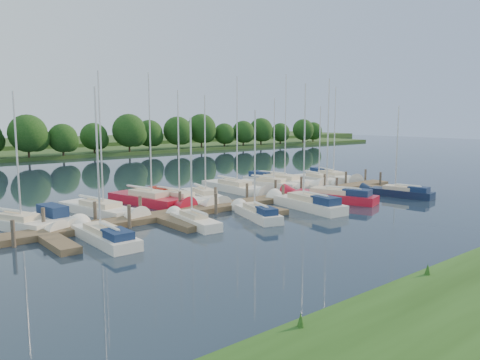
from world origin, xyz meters
TOP-DOWN VIEW (x-y plane):
  - ground at (0.00, 0.00)m, footprint 260.00×260.00m
  - dock at (0.00, 7.31)m, footprint 40.00×6.00m
  - mooring_pilings at (0.00, 8.43)m, footprint 38.24×2.84m
  - far_shore at (0.00, 75.00)m, footprint 180.00×30.00m
  - treeline at (-2.06, 62.27)m, footprint 146.55×10.39m
  - sailboat_n_0 at (-16.59, 11.16)m, footprint 4.16×7.18m
  - motorboat at (-14.37, 10.88)m, footprint 2.12×5.23m
  - sailboat_n_2 at (-10.43, 12.10)m, footprint 3.66×8.91m
  - sailboat_n_3 at (-5.70, 13.31)m, footprint 3.77×9.00m
  - sailboat_n_4 at (-3.78, 12.19)m, footprint 3.30×7.82m
  - sailboat_n_5 at (-0.94, 11.99)m, footprint 3.07×7.56m
  - sailboat_n_6 at (4.34, 14.14)m, footprint 2.31×9.15m
  - sailboat_n_7 at (8.69, 13.53)m, footprint 3.82×7.53m
  - sailboat_n_8 at (10.82, 14.28)m, footprint 3.92×9.73m
  - sailboat_n_9 at (15.53, 13.23)m, footprint 2.46×6.99m
  - sailboat_n_10 at (18.87, 13.98)m, footprint 4.06×8.95m
  - sailboat_s_0 at (-13.50, 4.69)m, footprint 1.80×7.46m
  - sailboat_s_1 at (-7.01, 4.69)m, footprint 1.90×5.95m
  - sailboat_s_2 at (-2.13, 3.65)m, footprint 3.01×6.38m
  - sailboat_s_3 at (3.26, 3.60)m, footprint 2.65×8.17m
  - sailboat_s_4 at (7.60, 4.72)m, footprint 4.26×8.72m
  - sailboat_s_5 at (14.40, 2.24)m, footprint 2.63×6.88m

SIDE VIEW (x-z plane):
  - ground at x=0.00m, z-range 0.00..0.00m
  - dock at x=0.00m, z-range 0.00..0.40m
  - sailboat_n_9 at x=15.53m, z-range -4.16..4.69m
  - sailboat_n_2 at x=-10.43m, z-range -5.29..5.83m
  - sailboat_s_1 at x=-7.01m, z-range -3.57..4.11m
  - sailboat_n_7 at x=8.69m, z-range -4.56..5.11m
  - sailboat_n_5 at x=-0.94m, z-range -4.53..5.08m
  - sailboat_n_6 at x=4.34m, z-range -5.53..6.08m
  - sailboat_n_0 at x=-16.59m, z-range -4.44..4.99m
  - sailboat_n_3 at x=-5.70m, z-range -5.44..6.00m
  - far_shore at x=0.00m, z-range 0.00..0.60m
  - sailboat_n_10 at x=18.87m, z-range -5.28..5.89m
  - sailboat_s_0 at x=-13.50m, z-range -4.44..5.06m
  - sailboat_s_5 at x=14.40m, z-range -4.05..4.68m
  - sailboat_s_2 at x=-2.13m, z-range -3.80..4.44m
  - sailboat_s_4 at x=7.60m, z-range -5.22..5.88m
  - sailboat_n_4 at x=-3.78m, z-range -4.66..5.32m
  - sailboat_n_8 at x=10.82m, z-range -5.77..6.44m
  - sailboat_s_3 at x=3.26m, z-range -4.90..5.58m
  - motorboat at x=-14.37m, z-range -0.50..1.21m
  - mooring_pilings at x=0.00m, z-range -0.40..1.60m
  - treeline at x=-2.06m, z-range 0.12..8.33m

